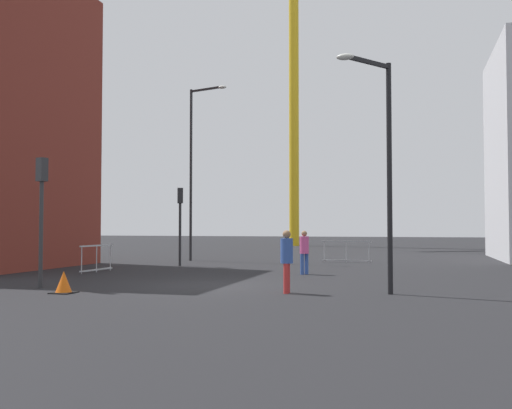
% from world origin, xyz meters
% --- Properties ---
extents(ground, '(160.00, 160.00, 0.00)m').
position_xyz_m(ground, '(0.00, 0.00, 0.00)').
color(ground, black).
extents(construction_crane, '(13.04, 8.40, 26.90)m').
position_xyz_m(construction_crane, '(-4.46, 34.68, 17.03)').
color(construction_crane, gold).
rests_on(construction_crane, ground).
extents(streetlamp_tall, '(2.22, 0.72, 9.10)m').
position_xyz_m(streetlamp_tall, '(-4.93, 11.43, 5.31)').
color(streetlamp_tall, '#232326').
rests_on(streetlamp_tall, ground).
extents(streetlamp_short, '(1.32, 1.50, 6.25)m').
position_xyz_m(streetlamp_short, '(5.35, -1.11, 3.77)').
color(streetlamp_short, black).
rests_on(streetlamp_short, ground).
extents(traffic_light_corner, '(0.39, 0.32, 3.85)m').
position_xyz_m(traffic_light_corner, '(-4.50, -2.04, 2.60)').
color(traffic_light_corner, '#2D2D30').
rests_on(traffic_light_corner, ground).
extents(traffic_light_crosswalk, '(0.34, 0.39, 3.57)m').
position_xyz_m(traffic_light_crosswalk, '(-4.13, 7.58, 2.42)').
color(traffic_light_crosswalk, '#232326').
rests_on(traffic_light_crosswalk, ground).
extents(pedestrian_walking, '(0.34, 0.34, 1.65)m').
position_xyz_m(pedestrian_walking, '(2.17, 4.65, 0.95)').
color(pedestrian_walking, '#33519E').
rests_on(pedestrian_walking, ground).
extents(pedestrian_waiting, '(0.34, 0.34, 1.71)m').
position_xyz_m(pedestrian_waiting, '(2.79, -1.40, 1.00)').
color(pedestrian_waiting, red).
rests_on(pedestrian_waiting, ground).
extents(safety_barrier_left_run, '(2.49, 0.22, 1.08)m').
position_xyz_m(safety_barrier_left_run, '(2.93, 12.08, 0.56)').
color(safety_barrier_left_run, '#9EA0A5').
rests_on(safety_barrier_left_run, ground).
extents(safety_barrier_right_run, '(0.23, 2.09, 1.08)m').
position_xyz_m(safety_barrier_right_run, '(-5.95, 3.50, 0.56)').
color(safety_barrier_right_run, '#B2B5BA').
rests_on(safety_barrier_right_run, ground).
extents(traffic_cone_orange, '(0.59, 0.59, 0.60)m').
position_xyz_m(traffic_cone_orange, '(-3.07, -2.98, 0.28)').
color(traffic_cone_orange, black).
rests_on(traffic_cone_orange, ground).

